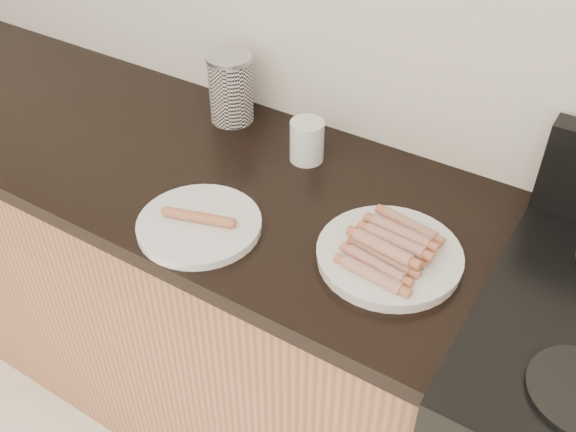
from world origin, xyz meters
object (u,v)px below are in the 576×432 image
Objects in this scene: canister at (231,88)px; mug at (307,141)px; main_plate at (389,257)px; side_plate at (199,225)px.

canister is 0.26m from mug.
main_plate is 2.79× the size of mug.
side_plate is at bearing -99.62° from mug.
canister reaches higher than main_plate.
side_plate is at bearing -62.95° from canister.
main_plate is at bearing 17.89° from side_plate.
mug reaches higher than side_plate.
canister reaches higher than mug.
main_plate is 1.59× the size of canister.
main_plate is 0.64m from canister.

